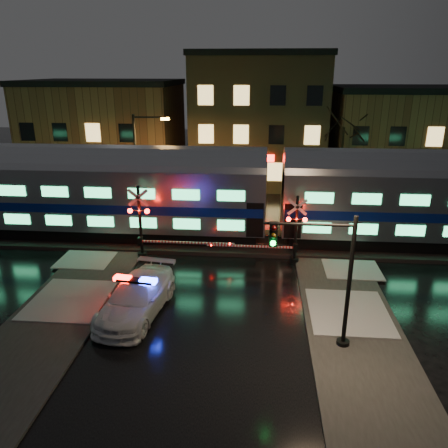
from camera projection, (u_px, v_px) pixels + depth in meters
The scene contains 13 objects.
ground at pixel (213, 279), 23.03m from camera, with size 120.00×120.00×0.00m, color black.
ballast at pixel (221, 242), 27.68m from camera, with size 90.00×4.20×0.24m, color black.
sidewalk_left at pixel (39, 337), 17.90m from camera, with size 4.00×20.00×0.12m, color #2D2D2D.
sidewalk_right at pixel (362, 354), 16.85m from camera, with size 4.00×20.00×0.12m, color #2D2D2D.
building_left at pixel (106, 133), 43.23m from camera, with size 14.00×10.00×9.00m, color brown.
building_mid at pixel (258, 121), 42.06m from camera, with size 12.00×11.00×11.50m, color brown.
building_right at pixel (396, 139), 41.05m from camera, with size 12.00×10.00×8.50m, color brown.
train at pixel (274, 193), 26.33m from camera, with size 51.00×3.12×5.92m.
police_car at pixel (137, 297), 19.52m from camera, with size 2.96×5.80×1.79m.
crossing_signal_right at pixel (289, 236), 24.31m from camera, with size 5.61×0.65×3.97m.
crossing_signal_left at pixel (146, 229), 24.93m from camera, with size 6.13×0.67×4.34m.
traffic_light at pixel (326, 280), 16.47m from camera, with size 3.55×0.67×5.49m.
streetlight at pixel (140, 161), 30.51m from camera, with size 2.53×0.27×7.57m.
Camera 1 is at (2.39, -20.60, 10.44)m, focal length 35.00 mm.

